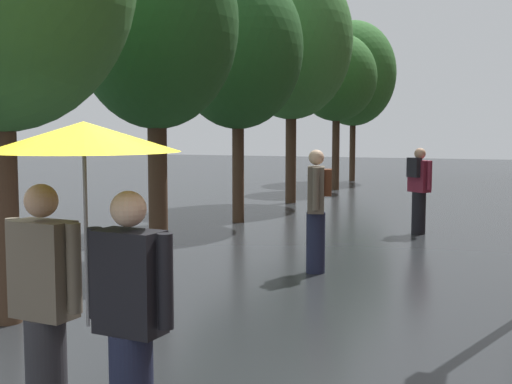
# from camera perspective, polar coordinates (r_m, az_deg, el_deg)

# --- Properties ---
(street_tree_1) EXTENTS (2.49, 2.49, 5.14)m
(street_tree_1) POSITION_cam_1_polar(r_m,az_deg,el_deg) (10.58, -8.38, 13.70)
(street_tree_1) COLOR #473323
(street_tree_1) RESTS_ON ground
(street_tree_2) EXTENTS (2.69, 2.69, 5.28)m
(street_tree_2) POSITION_cam_1_polar(r_m,az_deg,el_deg) (14.30, -1.53, 11.90)
(street_tree_2) COLOR #473323
(street_tree_2) RESTS_ON ground
(street_tree_3) EXTENTS (3.16, 3.16, 6.25)m
(street_tree_3) POSITION_cam_1_polar(r_m,az_deg,el_deg) (18.00, 2.97, 12.52)
(street_tree_3) COLOR #473323
(street_tree_3) RESTS_ON ground
(street_tree_4) EXTENTS (2.52, 2.52, 4.90)m
(street_tree_4) POSITION_cam_1_polar(r_m,az_deg,el_deg) (21.75, 6.74, 9.46)
(street_tree_4) COLOR #473323
(street_tree_4) RESTS_ON ground
(street_tree_5) EXTENTS (3.07, 3.07, 5.80)m
(street_tree_5) POSITION_cam_1_polar(r_m,az_deg,el_deg) (25.34, 8.14, 9.75)
(street_tree_5) COLOR #473323
(street_tree_5) RESTS_ON ground
(couple_under_umbrella) EXTENTS (1.25, 1.15, 2.04)m
(couple_under_umbrella) POSITION_cam_1_polar(r_m,az_deg,el_deg) (4.23, -14.10, -3.26)
(couple_under_umbrella) COLOR #2D2D33
(couple_under_umbrella) RESTS_ON ground
(pedestrian_walking_midground) EXTENTS (0.48, 0.46, 1.61)m
(pedestrian_walking_midground) POSITION_cam_1_polar(r_m,az_deg,el_deg) (13.06, 13.43, 0.32)
(pedestrian_walking_midground) COLOR black
(pedestrian_walking_midground) RESTS_ON ground
(pedestrian_walking_far) EXTENTS (0.39, 0.58, 1.69)m
(pedestrian_walking_far) POSITION_cam_1_polar(r_m,az_deg,el_deg) (9.36, 5.10, -1.32)
(pedestrian_walking_far) COLOR #1E233D
(pedestrian_walking_far) RESTS_ON ground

